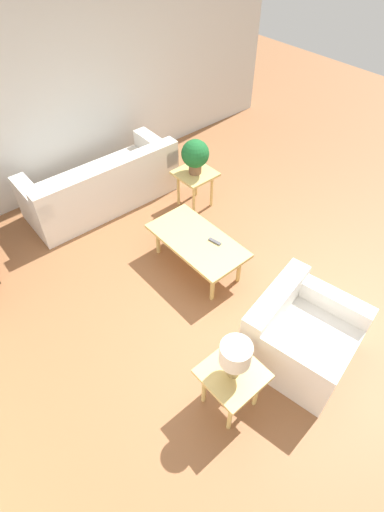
% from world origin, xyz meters
% --- Properties ---
extents(ground_plane, '(14.00, 14.00, 0.00)m').
position_xyz_m(ground_plane, '(0.00, 0.00, 0.00)').
color(ground_plane, '#8E5B38').
extents(wall_right, '(0.12, 7.20, 2.70)m').
position_xyz_m(wall_right, '(3.06, 0.00, 1.35)').
color(wall_right, silver).
rests_on(wall_right, ground_plane).
extents(sofa, '(0.91, 2.13, 0.77)m').
position_xyz_m(sofa, '(2.27, 0.20, 0.29)').
color(sofa, silver).
rests_on(sofa, ground_plane).
extents(armchair, '(1.07, 1.10, 0.74)m').
position_xyz_m(armchair, '(-1.07, 0.07, 0.30)').
color(armchair, silver).
rests_on(armchair, ground_plane).
extents(coffee_table, '(1.20, 0.62, 0.44)m').
position_xyz_m(coffee_table, '(0.49, 0.02, 0.40)').
color(coffee_table, tan).
rests_on(coffee_table, ground_plane).
extents(side_table_plant, '(0.49, 0.49, 0.54)m').
position_xyz_m(side_table_plant, '(1.41, -0.75, 0.45)').
color(side_table_plant, tan).
rests_on(side_table_plant, ground_plane).
extents(side_table_lamp, '(0.49, 0.49, 0.54)m').
position_xyz_m(side_table_lamp, '(-1.00, 0.94, 0.45)').
color(side_table_lamp, tan).
rests_on(side_table_lamp, ground_plane).
extents(potted_plant, '(0.37, 0.37, 0.47)m').
position_xyz_m(potted_plant, '(1.41, -0.75, 0.82)').
color(potted_plant, brown).
rests_on(potted_plant, side_table_plant).
extents(table_lamp, '(0.26, 0.26, 0.40)m').
position_xyz_m(table_lamp, '(-1.00, 0.94, 0.82)').
color(table_lamp, '#997F4C').
rests_on(table_lamp, side_table_lamp).
extents(remote_control, '(0.16, 0.07, 0.02)m').
position_xyz_m(remote_control, '(0.32, -0.10, 0.45)').
color(remote_control, '#4C4C51').
rests_on(remote_control, coffee_table).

